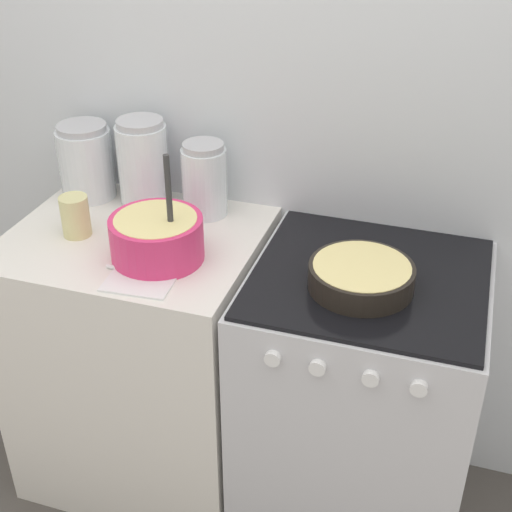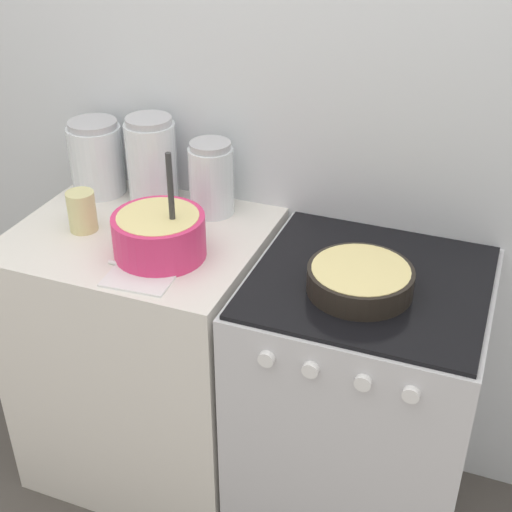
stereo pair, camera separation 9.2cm
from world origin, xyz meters
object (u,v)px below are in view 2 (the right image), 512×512
(tin_can, at_px, (82,211))
(storage_jar_left, at_px, (97,162))
(storage_jar_middle, at_px, (152,167))
(storage_jar_right, at_px, (211,183))
(mixing_bowl, at_px, (159,233))
(baking_pan, at_px, (360,279))
(stove, at_px, (358,407))

(tin_can, bearing_deg, storage_jar_left, 111.20)
(storage_jar_middle, relative_size, storage_jar_right, 1.22)
(storage_jar_left, height_order, storage_jar_right, storage_jar_left)
(mixing_bowl, distance_m, baking_pan, 0.55)
(storage_jar_middle, bearing_deg, storage_jar_right, 0.00)
(storage_jar_middle, bearing_deg, storage_jar_left, 180.00)
(storage_jar_left, distance_m, storage_jar_middle, 0.20)
(stove, bearing_deg, storage_jar_left, 167.99)
(baking_pan, xyz_separation_m, storage_jar_middle, (-0.72, 0.26, 0.08))
(tin_can, bearing_deg, stove, 2.67)
(storage_jar_right, xyz_separation_m, tin_can, (-0.30, -0.24, -0.04))
(stove, xyz_separation_m, storage_jar_right, (-0.54, 0.20, 0.55))
(stove, height_order, tin_can, tin_can)
(stove, height_order, storage_jar_right, storage_jar_right)
(stove, bearing_deg, baking_pan, -102.59)
(mixing_bowl, xyz_separation_m, storage_jar_right, (0.03, 0.29, 0.03))
(storage_jar_left, xyz_separation_m, storage_jar_right, (0.40, 0.00, -0.00))
(storage_jar_right, bearing_deg, stove, -20.23)
(baking_pan, height_order, storage_jar_middle, storage_jar_middle)
(stove, distance_m, mixing_bowl, 0.77)
(baking_pan, relative_size, storage_jar_left, 1.14)
(baking_pan, bearing_deg, tin_can, 178.32)
(storage_jar_middle, xyz_separation_m, storage_jar_right, (0.20, 0.00, -0.02))
(storage_jar_left, distance_m, tin_can, 0.26)
(stove, xyz_separation_m, tin_can, (-0.84, -0.04, 0.51))
(baking_pan, height_order, storage_jar_left, storage_jar_left)
(mixing_bowl, height_order, storage_jar_right, mixing_bowl)
(storage_jar_left, relative_size, storage_jar_middle, 0.86)
(stove, distance_m, baking_pan, 0.49)
(tin_can, bearing_deg, baking_pan, -1.68)
(baking_pan, relative_size, storage_jar_right, 1.19)
(baking_pan, bearing_deg, mixing_bowl, -177.40)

